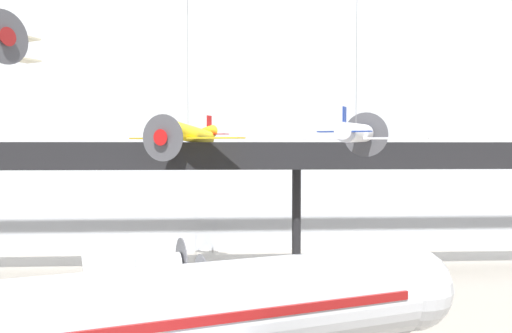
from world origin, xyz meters
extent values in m
cube|color=silver|center=(0.00, 32.41, 13.99)|extent=(140.00, 3.00, 27.98)
cube|color=black|center=(0.00, 22.43, 8.41)|extent=(110.00, 3.20, 0.90)
cube|color=black|center=(0.00, 20.89, 9.41)|extent=(110.00, 0.12, 1.10)
cylinder|color=black|center=(0.00, 23.39, 3.98)|extent=(0.70, 0.70, 7.96)
cylinder|color=#B7BABF|center=(-8.26, 2.07, 3.67)|extent=(20.85, 9.67, 3.61)
sphere|color=#B7BABF|center=(2.37, 5.41, 3.67)|extent=(3.53, 3.53, 3.53)
cube|color=maroon|center=(-8.26, 2.07, 4.03)|extent=(19.50, 9.30, 0.32)
cube|color=#B7BABF|center=(-10.10, 10.32, 2.86)|extent=(8.58, 14.09, 0.28)
cylinder|color=#B7BABF|center=(-7.85, 7.98, 2.91)|extent=(2.82, 2.38, 1.73)
cylinder|color=#4C4C51|center=(-6.58, 8.38, 2.91)|extent=(1.05, 3.16, 3.29)
cylinder|color=#B7BABF|center=(-9.20, 12.28, 2.91)|extent=(2.82, 2.38, 1.73)
cylinder|color=#4C4C51|center=(-7.94, 12.67, 2.91)|extent=(1.05, 3.16, 3.29)
cone|color=maroon|center=(-16.05, 9.48, 14.87)|extent=(1.14, 1.18, 0.90)
cylinder|color=#4C4C51|center=(-15.90, 9.39, 14.87)|extent=(1.32, 2.28, 2.60)
cylinder|color=silver|center=(1.70, 11.98, 10.41)|extent=(3.15, 4.92, 1.11)
cone|color=navy|center=(2.86, 14.31, 10.37)|extent=(1.20, 1.15, 0.93)
cylinder|color=#4C4C51|center=(2.94, 14.47, 10.37)|extent=(2.42, 1.23, 2.68)
cone|color=silver|center=(0.62, 9.80, 10.45)|extent=(1.39, 1.60, 0.90)
cube|color=silver|center=(1.83, 12.25, 10.10)|extent=(7.27, 4.44, 0.10)
cube|color=navy|center=(0.48, 9.53, 11.03)|extent=(0.32, 0.57, 1.24)
cube|color=navy|center=(0.48, 9.53, 10.41)|extent=(2.67, 1.74, 0.06)
cylinder|color=slate|center=(1.70, 11.98, 16.17)|extent=(0.04, 0.04, 10.48)
cylinder|color=yellow|center=(-8.20, 21.03, 10.60)|extent=(3.70, 5.82, 1.86)
cone|color=red|center=(-9.55, 18.30, 10.25)|extent=(1.40, 1.34, 1.08)
cylinder|color=#4C4C51|center=(-9.64, 18.11, 10.23)|extent=(2.82, 1.42, 3.13)
cone|color=yellow|center=(-6.94, 23.57, 10.93)|extent=(1.66, 1.95, 1.20)
cube|color=yellow|center=(-8.36, 20.71, 10.24)|extent=(8.49, 5.16, 0.10)
cube|color=red|center=(-6.79, 23.88, 11.33)|extent=(0.37, 0.66, 1.44)
cube|color=red|center=(-6.79, 23.88, 10.60)|extent=(3.12, 2.02, 0.06)
cylinder|color=slate|center=(-8.20, 21.03, 16.31)|extent=(0.04, 0.04, 10.21)
camera|label=1|loc=(-5.33, -15.13, 9.71)|focal=35.00mm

